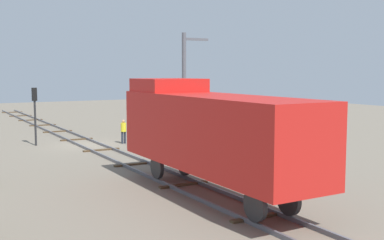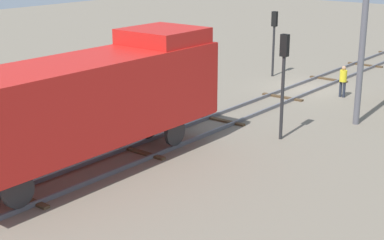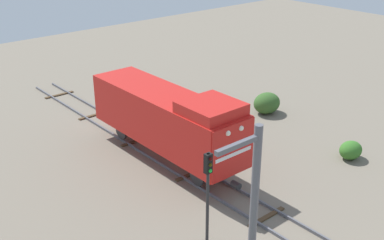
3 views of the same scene
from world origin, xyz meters
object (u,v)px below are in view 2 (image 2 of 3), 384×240
Objects in this scene: locomotive at (95,96)px; worker_near_track at (343,79)px; traffic_signal_mid at (284,67)px; traffic_signal_near at (274,31)px; catenary_mast at (364,36)px.

locomotive is 6.82× the size of worker_near_track.
traffic_signal_mid is 8.50m from worker_near_track.
locomotive is 7.98m from traffic_signal_mid.
locomotive reaches higher than traffic_signal_near.
catenary_mast is at bearing -158.53° from worker_near_track.
traffic_signal_mid is at bearing 67.51° from catenary_mast.
locomotive is at bearing 65.74° from catenary_mast.
traffic_signal_mid is 0.58× the size of catenary_mast.
traffic_signal_mid reaches higher than traffic_signal_near.
traffic_signal_near is at bearing -57.41° from traffic_signal_mid.
traffic_signal_mid is 2.61× the size of worker_near_track.
locomotive is 2.62× the size of traffic_signal_mid.
traffic_signal_mid is at bearing -115.23° from locomotive.
traffic_signal_mid reaches higher than worker_near_track.
worker_near_track is at bearing -83.03° from traffic_signal_mid.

